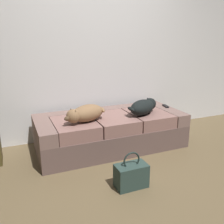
{
  "coord_description": "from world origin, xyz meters",
  "views": [
    {
      "loc": [
        -1.2,
        -1.9,
        1.42
      ],
      "look_at": [
        0.0,
        0.94,
        0.51
      ],
      "focal_mm": 39.37,
      "sensor_mm": 36.0,
      "label": 1
    }
  ],
  "objects": [
    {
      "name": "dog_tan",
      "position": [
        -0.39,
        0.84,
        0.56
      ],
      "size": [
        0.58,
        0.4,
        0.2
      ],
      "color": "#846141",
      "rests_on": "couch"
    },
    {
      "name": "back_wall",
      "position": [
        0.0,
        1.58,
        1.4
      ],
      "size": [
        6.4,
        0.1,
        2.8
      ],
      "primitive_type": "cube",
      "color": "silver",
      "rests_on": "ground"
    },
    {
      "name": "dog_dark",
      "position": [
        0.42,
        0.85,
        0.56
      ],
      "size": [
        0.55,
        0.43,
        0.2
      ],
      "color": "black",
      "rests_on": "couch"
    },
    {
      "name": "handbag",
      "position": [
        -0.18,
        0.02,
        0.13
      ],
      "size": [
        0.32,
        0.18,
        0.38
      ],
      "color": "#293C37",
      "rests_on": "ground"
    },
    {
      "name": "tv_remote",
      "position": [
        0.91,
        1.04,
        0.47
      ],
      "size": [
        0.07,
        0.16,
        0.02
      ],
      "primitive_type": "cube",
      "rotation": [
        0.0,
        0.0,
        -0.18
      ],
      "color": "black",
      "rests_on": "couch"
    },
    {
      "name": "couch",
      "position": [
        0.0,
        0.99,
        0.23
      ],
      "size": [
        1.96,
        0.87,
        0.46
      ],
      "color": "brown",
      "rests_on": "ground"
    },
    {
      "name": "ground_plane",
      "position": [
        0.0,
        0.0,
        0.0
      ],
      "size": [
        10.0,
        10.0,
        0.0
      ],
      "primitive_type": "plane",
      "color": "brown"
    }
  ]
}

